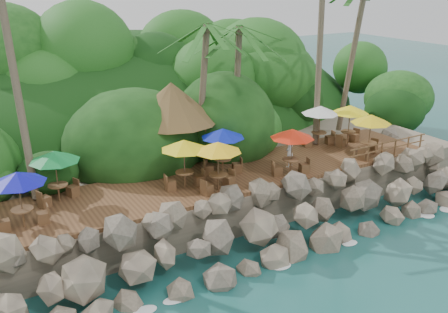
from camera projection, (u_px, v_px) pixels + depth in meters
ground at (290, 265)px, 23.29m from camera, size 140.00×140.00×0.00m
land_base at (152, 146)px, 35.92m from camera, size 32.00×25.20×2.10m
jungle_hill at (118, 133)px, 42.37m from camera, size 44.80×28.00×15.40m
seawall at (266, 225)px, 24.52m from camera, size 29.00×4.00×2.30m
terrace at (224, 177)px, 27.41m from camera, size 26.00×5.00×0.20m
jungle_foliage at (159, 164)px, 35.47m from camera, size 44.00×16.00×12.00m
foam_line at (286, 262)px, 23.52m from camera, size 25.20×0.80×0.06m
palapa at (172, 102)px, 28.36m from camera, size 5.24×5.24×4.60m
dining_clusters at (239, 137)px, 26.84m from camera, size 22.13×5.41×2.54m
railing at (389, 147)px, 29.92m from camera, size 6.10×0.10×1.00m
waiter at (290, 153)px, 28.40m from camera, size 0.71×0.60×1.65m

